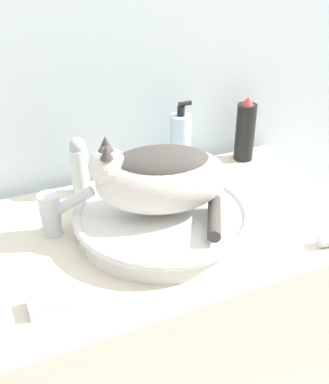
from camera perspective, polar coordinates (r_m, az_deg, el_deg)
wall_back at (r=1.28m, az=-5.63°, el=15.46°), size 8.00×0.05×2.40m
vanity_counter at (r=1.42m, az=0.58°, el=-18.84°), size 0.90×0.54×0.90m
sink_basin at (r=1.09m, az=-0.28°, el=-3.13°), size 0.40×0.40×0.06m
cat at (r=1.03m, az=-0.68°, el=1.91°), size 0.32×0.28×0.17m
faucet at (r=1.08m, az=-12.83°, el=-2.24°), size 0.12×0.07×0.12m
hairspray_can_black at (r=1.40m, az=9.54°, el=7.15°), size 0.06×0.06×0.19m
soap_pump_bottle at (r=1.31m, az=1.90°, el=5.74°), size 0.06×0.06×0.20m
deodorant_stick at (r=1.22m, az=-10.04°, el=3.03°), size 0.05×0.05×0.15m
soap_bar at (r=0.92m, az=-13.86°, el=-12.70°), size 0.07×0.05×0.02m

